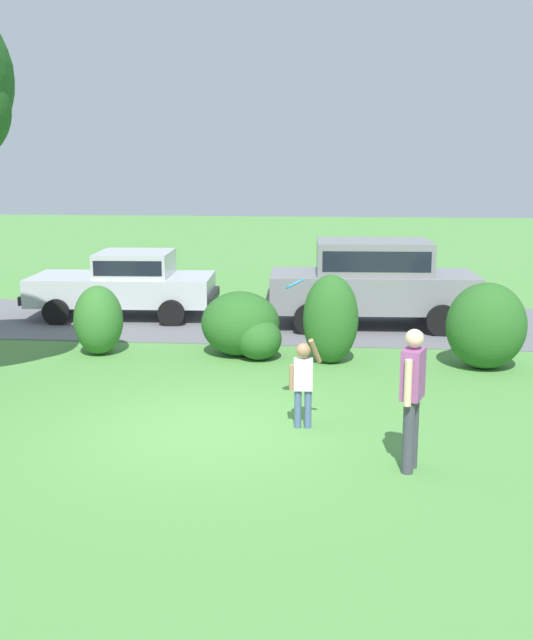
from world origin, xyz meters
The scene contains 11 objects.
ground_plane centered at (0.00, 0.00, 0.00)m, with size 80.00×80.00×0.00m, color #518E42.
driveway_strip centered at (0.00, 7.09, 0.01)m, with size 28.00×4.40×0.02m, color slate.
shrub_near_tree centered at (-2.69, 3.95, 0.66)m, with size 0.93×0.99×1.33m.
shrub_centre_left centered at (0.10, 4.05, 0.57)m, with size 1.55×1.33×1.23m.
shrub_centre centered at (1.73, 3.72, 0.82)m, with size 1.01×0.86×1.64m.
shrub_centre_right centered at (4.48, 3.61, 0.77)m, with size 1.41×1.22×1.55m.
parked_sedan centered at (-3.10, 7.39, 0.85)m, with size 4.49×2.27×1.56m.
parked_suv centered at (2.61, 6.95, 1.08)m, with size 4.78×2.26×1.92m.
child_thrower centered at (1.40, 0.21, 0.72)m, with size 0.45×0.28×1.29m.
frisbee centered at (1.24, 0.67, 1.95)m, with size 0.28×0.28×0.20m.
adult_onlooker centered at (2.75, -1.15, 0.98)m, with size 0.33×0.50×1.74m.
Camera 1 is at (1.86, -9.89, 3.67)m, focal length 42.82 mm.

